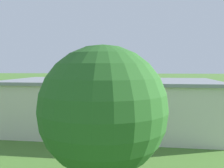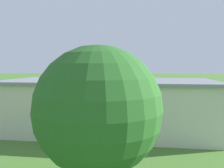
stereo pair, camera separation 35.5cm
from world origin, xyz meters
The scene contains 11 objects.
ground_plane centered at (0.00, 0.00, 0.00)m, with size 400.00×400.00×0.00m, color #47752D.
hangar centered at (-3.25, 37.41, 3.16)m, with size 26.14×14.01×6.30m.
biplane centered at (0.50, -3.55, 5.94)m, with size 9.54×7.38×3.70m.
car_orange centered at (-14.83, 26.15, 0.86)m, with size 2.37×4.57×1.66m.
car_grey centered at (12.02, 25.77, 0.78)m, with size 2.53×4.76×1.48m.
person_walking_on_apron centered at (7.27, 21.53, 0.89)m, with size 0.40×0.40×1.77m.
person_near_hangar_door centered at (-12.99, 23.01, 0.79)m, with size 0.53×0.53×1.60m.
person_watching_takeoff centered at (-10.14, 23.61, 0.84)m, with size 0.47×0.47×1.68m.
person_crossing_taxiway centered at (-3.19, 23.11, 0.80)m, with size 0.48×0.48×1.62m.
person_beside_truck centered at (-4.92, 21.60, 0.87)m, with size 0.51×0.51×1.75m.
tree_by_windsock centered at (-4.77, 55.84, 5.75)m, with size 6.75×6.75×9.13m.
Camera 1 is at (-6.51, 68.88, 8.04)m, focal length 40.93 mm.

